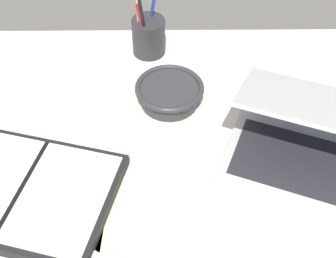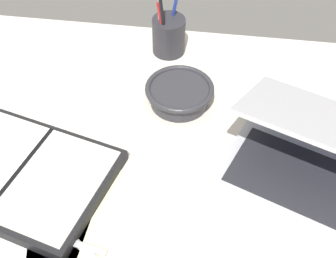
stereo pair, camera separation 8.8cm
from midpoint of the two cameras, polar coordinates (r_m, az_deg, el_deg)
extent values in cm
cube|color=beige|center=(88.85, 0.83, -7.67)|extent=(140.00, 100.00, 2.00)
cube|color=#B7B7BC|center=(92.34, 18.75, -6.40)|extent=(35.74, 30.37, 1.80)
cube|color=#232328|center=(91.56, 18.90, -6.02)|extent=(30.23, 23.64, 0.24)
cube|color=#B7B7BC|center=(89.27, 21.55, 0.73)|extent=(35.35, 29.38, 8.09)
cube|color=navy|center=(89.06, 21.45, 0.48)|extent=(32.32, 26.54, 6.91)
cylinder|color=#2D2D33|center=(101.79, 3.88, 3.99)|extent=(12.71, 12.71, 4.05)
torus|color=#2D2D33|center=(100.41, 3.94, 4.83)|extent=(14.95, 14.95, 1.20)
cylinder|color=#28282D|center=(114.02, 2.34, 11.21)|extent=(7.92, 7.92, 9.06)
cylinder|color=black|center=(110.00, 1.79, 12.47)|extent=(2.65, 1.71, 15.69)
cylinder|color=#233899|center=(113.13, 2.91, 13.57)|extent=(3.39, 1.72, 15.76)
cylinder|color=#B21E1E|center=(110.93, 1.61, 12.00)|extent=(2.90, 2.33, 13.08)
cylinder|color=#B7B7BC|center=(112.38, 1.25, 12.51)|extent=(0.84, 1.75, 13.06)
cube|color=black|center=(91.16, -14.82, -5.58)|extent=(37.78, 31.81, 2.53)
cube|color=silver|center=(86.69, -10.68, -6.72)|extent=(20.26, 25.27, 0.30)
cube|color=black|center=(89.95, -15.01, -4.98)|extent=(6.43, 21.62, 0.30)
cube|color=#B7B7BC|center=(81.68, -7.59, -14.06)|extent=(9.69, 3.02, 0.30)
cube|color=#B7B7BC|center=(81.94, -7.57, -14.16)|extent=(8.59, 6.51, 0.30)
torus|color=#232328|center=(83.82, -11.46, -12.81)|extent=(3.90, 3.90, 0.70)
torus|color=#232328|center=(84.65, -10.37, -11.57)|extent=(3.90, 3.90, 0.70)
cube|color=#F4EFB2|center=(82.73, -6.87, -13.36)|extent=(25.81, 32.24, 0.16)
cube|color=white|center=(83.00, -14.18, -15.02)|extent=(18.94, 24.36, 0.16)
camera|label=1|loc=(0.04, -87.13, 3.12)|focal=50.00mm
camera|label=2|loc=(0.04, 92.87, -3.12)|focal=50.00mm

